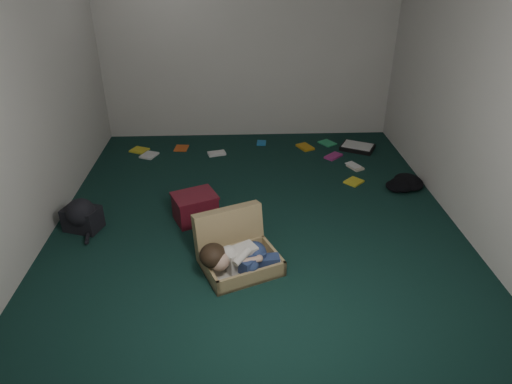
{
  "coord_description": "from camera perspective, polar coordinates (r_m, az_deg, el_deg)",
  "views": [
    {
      "loc": [
        -0.17,
        -4.03,
        2.49
      ],
      "look_at": [
        0.0,
        -0.15,
        0.35
      ],
      "focal_mm": 32.0,
      "sensor_mm": 36.0,
      "label": 1
    }
  ],
  "objects": [
    {
      "name": "wall_right",
      "position": [
        4.73,
        25.43,
        11.54
      ],
      "size": [
        0.0,
        4.5,
        4.5
      ],
      "primitive_type": "plane",
      "rotation": [
        1.57,
        0.0,
        -1.57
      ],
      "color": "silver",
      "rests_on": "ground"
    },
    {
      "name": "wall_back",
      "position": [
        6.4,
        -1.0,
        18.1
      ],
      "size": [
        4.5,
        0.0,
        4.5
      ],
      "primitive_type": "plane",
      "rotation": [
        1.57,
        0.0,
        0.0
      ],
      "color": "silver",
      "rests_on": "ground"
    },
    {
      "name": "paper_tray",
      "position": [
        6.4,
        12.56,
        5.49
      ],
      "size": [
        0.53,
        0.48,
        0.06
      ],
      "rotation": [
        0.0,
        0.0,
        -0.48
      ],
      "color": "black",
      "rests_on": "floor"
    },
    {
      "name": "clothing_pile",
      "position": [
        5.49,
        17.7,
        1.14
      ],
      "size": [
        0.42,
        0.34,
        0.13
      ],
      "primitive_type": null,
      "rotation": [
        0.0,
        0.0,
        0.01
      ],
      "color": "black",
      "rests_on": "floor"
    },
    {
      "name": "maroon_bin",
      "position": [
        4.63,
        -7.61,
        -1.9
      ],
      "size": [
        0.51,
        0.47,
        0.29
      ],
      "rotation": [
        0.0,
        0.0,
        0.41
      ],
      "color": "#5B121E",
      "rests_on": "floor"
    },
    {
      "name": "person",
      "position": [
        3.84,
        -2.19,
        -8.16
      ],
      "size": [
        0.69,
        0.36,
        0.28
      ],
      "rotation": [
        0.0,
        0.0,
        0.39
      ],
      "color": "silver",
      "rests_on": "suitcase"
    },
    {
      "name": "wall_left",
      "position": [
        4.59,
        -26.43,
        10.83
      ],
      "size": [
        0.0,
        4.5,
        4.5
      ],
      "primitive_type": "plane",
      "rotation": [
        1.57,
        0.0,
        1.57
      ],
      "color": "silver",
      "rests_on": "ground"
    },
    {
      "name": "book_scatter",
      "position": [
        6.1,
        1.65,
        4.84
      ],
      "size": [
        3.11,
        1.48,
        0.02
      ],
      "color": "yellow",
      "rests_on": "floor"
    },
    {
      "name": "backpack",
      "position": [
        4.76,
        -20.89,
        -3.02
      ],
      "size": [
        0.51,
        0.45,
        0.25
      ],
      "primitive_type": null,
      "rotation": [
        0.0,
        0.0,
        -0.32
      ],
      "color": "black",
      "rests_on": "floor"
    },
    {
      "name": "suitcase",
      "position": [
        4.0,
        -2.49,
        -7.24
      ],
      "size": [
        0.81,
        0.8,
        0.46
      ],
      "rotation": [
        0.0,
        0.0,
        0.39
      ],
      "color": "tan",
      "rests_on": "floor"
    },
    {
      "name": "wall_front",
      "position": [
        2.15,
        2.48,
        -4.77
      ],
      "size": [
        4.5,
        0.0,
        4.5
      ],
      "primitive_type": "plane",
      "rotation": [
        -1.57,
        0.0,
        0.0
      ],
      "color": "silver",
      "rests_on": "ground"
    },
    {
      "name": "floor",
      "position": [
        4.74,
        -0.08,
        -2.83
      ],
      "size": [
        4.5,
        4.5,
        0.0
      ],
      "primitive_type": "plane",
      "color": "black",
      "rests_on": "ground"
    }
  ]
}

